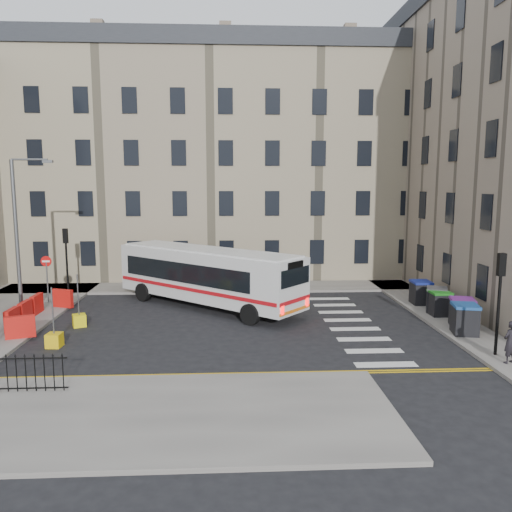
{
  "coord_description": "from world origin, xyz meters",
  "views": [
    {
      "loc": [
        -1.94,
        -24.18,
        6.91
      ],
      "look_at": [
        -0.57,
        2.88,
        3.0
      ],
      "focal_mm": 35.0,
      "sensor_mm": 36.0,
      "label": 1
    }
  ],
  "objects": [
    {
      "name": "bollard_chevron",
      "position": [
        -9.52,
        -3.2,
        0.3
      ],
      "size": [
        0.64,
        0.64,
        0.6
      ],
      "primitive_type": "cube",
      "rotation": [
        0.0,
        0.0,
        -0.06
      ],
      "color": "yellow",
      "rests_on": "ground"
    },
    {
      "name": "wheelie_bin_c",
      "position": [
        8.87,
        0.61,
        0.79
      ],
      "size": [
        1.0,
        1.15,
        1.27
      ],
      "rotation": [
        0.0,
        0.0,
        0.0
      ],
      "color": "black",
      "rests_on": "pavement_east"
    },
    {
      "name": "traffic_light_east",
      "position": [
        8.6,
        -5.5,
        2.87
      ],
      "size": [
        0.28,
        0.22,
        4.1
      ],
      "color": "black",
      "rests_on": "pavement_east"
    },
    {
      "name": "pavement_east",
      "position": [
        9.0,
        4.0,
        0.07
      ],
      "size": [
        2.4,
        26.0,
        0.15
      ],
      "primitive_type": "cube",
      "color": "slate",
      "rests_on": "ground"
    },
    {
      "name": "traffic_light_nw",
      "position": [
        -12.0,
        6.5,
        2.87
      ],
      "size": [
        0.28,
        0.22,
        4.1
      ],
      "color": "black",
      "rests_on": "pavement_west"
    },
    {
      "name": "wheelie_bin_b",
      "position": [
        9.06,
        -1.54,
        0.84
      ],
      "size": [
        1.36,
        1.48,
        1.36
      ],
      "rotation": [
        0.0,
        0.0,
        -0.27
      ],
      "color": "black",
      "rests_on": "pavement_east"
    },
    {
      "name": "bollard_yellow",
      "position": [
        -9.39,
        -0.09,
        0.3
      ],
      "size": [
        0.79,
        0.79,
        0.6
      ],
      "primitive_type": "cube",
      "rotation": [
        0.0,
        0.0,
        0.41
      ],
      "color": "yellow",
      "rests_on": "ground"
    },
    {
      "name": "terrace_north",
      "position": [
        -7.0,
        15.5,
        8.62
      ],
      "size": [
        38.3,
        10.8,
        17.2
      ],
      "color": "gray",
      "rests_on": "ground"
    },
    {
      "name": "bus",
      "position": [
        -3.31,
        3.52,
        1.88
      ],
      "size": [
        10.73,
        9.89,
        3.25
      ],
      "rotation": [
        0.0,
        0.0,
        0.85
      ],
      "color": "silver",
      "rests_on": "ground"
    },
    {
      "name": "pavement_sw",
      "position": [
        -7.0,
        -10.0,
        0.07
      ],
      "size": [
        20.0,
        6.0,
        0.15
      ],
      "primitive_type": "cube",
      "color": "slate",
      "rests_on": "ground"
    },
    {
      "name": "no_entry_north",
      "position": [
        -12.5,
        4.5,
        2.08
      ],
      "size": [
        0.6,
        0.08,
        3.0
      ],
      "color": "#595B5E",
      "rests_on": "pavement_west"
    },
    {
      "name": "wheelie_bin_e",
      "position": [
        8.84,
        3.08,
        0.82
      ],
      "size": [
        1.08,
        1.23,
        1.32
      ],
      "rotation": [
        0.0,
        0.0,
        -0.03
      ],
      "color": "black",
      "rests_on": "pavement_east"
    },
    {
      "name": "ground",
      "position": [
        0.0,
        0.0,
        0.0
      ],
      "size": [
        120.0,
        120.0,
        0.0
      ],
      "primitive_type": "plane",
      "color": "black",
      "rests_on": "ground"
    },
    {
      "name": "streetlamp",
      "position": [
        -13.0,
        2.0,
        4.34
      ],
      "size": [
        0.5,
        0.22,
        8.14
      ],
      "color": "#595B5E",
      "rests_on": "pavement_west"
    },
    {
      "name": "pedestrian",
      "position": [
        8.61,
        -6.45,
        0.98
      ],
      "size": [
        0.71,
        0.61,
        1.65
      ],
      "primitive_type": "imported",
      "rotation": [
        0.0,
        0.0,
        3.57
      ],
      "color": "black",
      "rests_on": "pavement_east"
    },
    {
      "name": "pavement_north",
      "position": [
        -6.0,
        8.6,
        0.07
      ],
      "size": [
        36.0,
        3.2,
        0.15
      ],
      "primitive_type": "cube",
      "color": "slate",
      "rests_on": "ground"
    },
    {
      "name": "wheelie_bin_a",
      "position": [
        8.66,
        -2.68,
        0.84
      ],
      "size": [
        1.31,
        1.44,
        1.38
      ],
      "rotation": [
        0.0,
        0.0,
        -0.2
      ],
      "color": "black",
      "rests_on": "pavement_east"
    },
    {
      "name": "roadworks_barriers",
      "position": [
        -11.84,
        0.5,
        0.65
      ],
      "size": [
        1.66,
        6.26,
        1.0
      ],
      "color": "red",
      "rests_on": "pavement_west"
    },
    {
      "name": "wheelie_bin_d",
      "position": [
        9.01,
        1.29,
        0.81
      ],
      "size": [
        1.4,
        1.48,
        1.3
      ],
      "rotation": [
        0.0,
        0.0,
        -0.39
      ],
      "color": "black",
      "rests_on": "pavement_east"
    }
  ]
}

